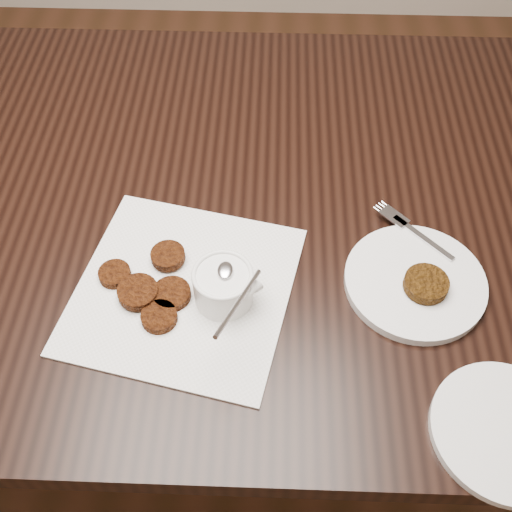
{
  "coord_description": "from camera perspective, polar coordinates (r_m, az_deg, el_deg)",
  "views": [
    {
      "loc": [
        0.16,
        -0.55,
        1.52
      ],
      "look_at": [
        0.14,
        0.0,
        0.8
      ],
      "focal_mm": 42.91,
      "sensor_mm": 36.0,
      "label": 1
    }
  ],
  "objects": [
    {
      "name": "floor",
      "position": [
        1.62,
        -5.2,
        -17.32
      ],
      "size": [
        4.0,
        4.0,
        0.0
      ],
      "primitive_type": "plane",
      "color": "#522E1C",
      "rests_on": "ground"
    },
    {
      "name": "table",
      "position": [
        1.36,
        -4.96,
        -5.1
      ],
      "size": [
        1.52,
        0.98,
        0.75
      ],
      "primitive_type": "cube",
      "color": "black",
      "rests_on": "floor"
    },
    {
      "name": "napkin",
      "position": [
        0.93,
        -6.76,
        -3.09
      ],
      "size": [
        0.38,
        0.38,
        0.0
      ],
      "primitive_type": "cube",
      "rotation": [
        0.0,
        0.0,
        -0.22
      ],
      "color": "white",
      "rests_on": "table"
    },
    {
      "name": "sauce_ramekin",
      "position": [
        0.87,
        -3.16,
        -1.62
      ],
      "size": [
        0.12,
        0.12,
        0.12
      ],
      "primitive_type": null,
      "rotation": [
        0.0,
        0.0,
        0.01
      ],
      "color": "white",
      "rests_on": "napkin"
    },
    {
      "name": "patty_cluster",
      "position": [
        0.93,
        -9.61,
        -2.96
      ],
      "size": [
        0.2,
        0.2,
        0.02
      ],
      "primitive_type": null,
      "rotation": [
        0.0,
        0.0,
        -0.03
      ],
      "color": "#57260B",
      "rests_on": "napkin"
    },
    {
      "name": "plate_with_patty",
      "position": [
        0.95,
        14.69,
        -2.07
      ],
      "size": [
        0.3,
        0.3,
        0.03
      ],
      "primitive_type": null,
      "rotation": [
        0.0,
        0.0,
        -0.8
      ],
      "color": "white",
      "rests_on": "table"
    },
    {
      "name": "plate_empty",
      "position": [
        0.88,
        22.22,
        -14.9
      ],
      "size": [
        0.21,
        0.21,
        0.01
      ],
      "primitive_type": "cylinder",
      "rotation": [
        0.0,
        0.0,
        0.12
      ],
      "color": "silver",
      "rests_on": "table"
    }
  ]
}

